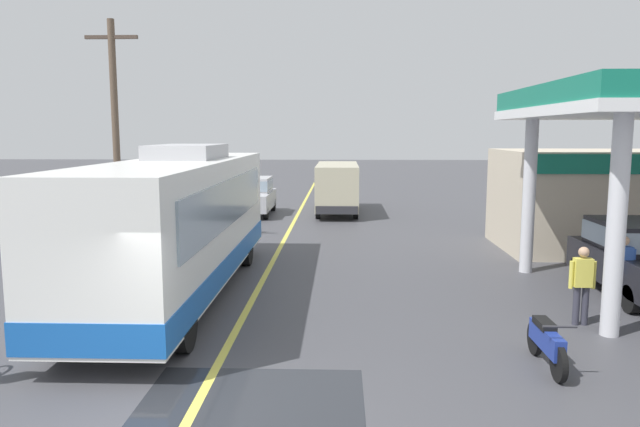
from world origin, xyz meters
The scene contains 11 objects.
ground centered at (0.00, 20.00, 0.00)m, with size 120.00×120.00×0.00m, color #424247.
lane_divider_stripe centered at (0.00, 15.00, 0.00)m, with size 0.16×50.00×0.01m, color #D8CC4C.
coach_bus_main centered at (-1.85, 6.76, 1.72)m, with size 2.60×11.04×3.69m.
gas_station_roadside centered at (11.17, 10.96, 2.63)m, with size 9.10×11.95×5.10m.
car_at_pump centered at (9.35, 7.13, 1.01)m, with size 1.70×4.20×1.82m.
minibus_opposing_lane centered at (1.93, 21.88, 1.47)m, with size 2.04×6.13×2.44m.
motorcycle_parked_forecourt centered at (5.66, 2.40, 0.44)m, with size 0.55×1.80×0.92m.
pedestrian_near_pump centered at (7.14, 4.70, 0.93)m, with size 0.55×0.22×1.66m.
pedestrian_by_shop centered at (8.59, 6.03, 0.93)m, with size 0.55×0.22×1.66m.
car_trailing_behind_bus centered at (-2.10, 21.16, 1.01)m, with size 1.70×4.20×1.82m.
utility_pole_roadside centered at (-5.67, 12.88, 4.08)m, with size 1.80×0.24×7.79m.
Camera 1 is at (2.13, -7.47, 4.00)m, focal length 33.25 mm.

